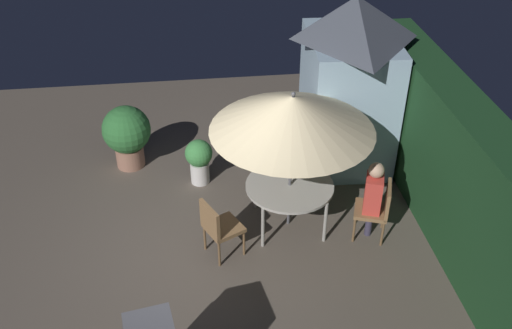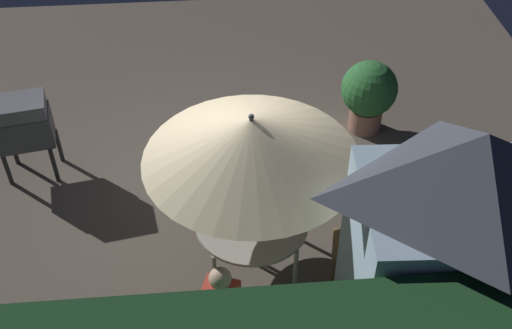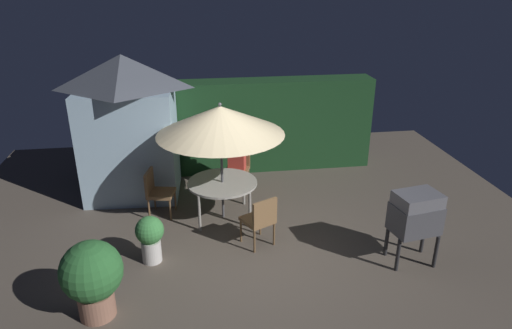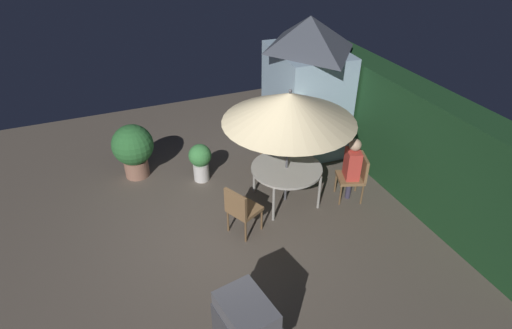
{
  "view_description": "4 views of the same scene",
  "coord_description": "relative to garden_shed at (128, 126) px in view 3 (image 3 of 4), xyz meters",
  "views": [
    {
      "loc": [
        6.09,
        -0.06,
        5.6
      ],
      "look_at": [
        -0.14,
        0.71,
        1.29
      ],
      "focal_mm": 40.01,
      "sensor_mm": 36.0,
      "label": 1
    },
    {
      "loc": [
        -0.03,
        6.11,
        5.91
      ],
      "look_at": [
        -0.49,
        0.66,
        1.05
      ],
      "focal_mm": 44.62,
      "sensor_mm": 36.0,
      "label": 2
    },
    {
      "loc": [
        -0.88,
        -6.34,
        4.26
      ],
      "look_at": [
        0.14,
        0.68,
        1.26
      ],
      "focal_mm": 32.04,
      "sensor_mm": 36.0,
      "label": 3
    },
    {
      "loc": [
        5.05,
        -1.58,
        4.75
      ],
      "look_at": [
        -0.28,
        0.59,
        1.02
      ],
      "focal_mm": 28.77,
      "sensor_mm": 36.0,
      "label": 4
    }
  ],
  "objects": [
    {
      "name": "hedge_backdrop",
      "position": [
        2.13,
        1.0,
        -0.42
      ],
      "size": [
        6.38,
        0.65,
        2.07
      ],
      "color": "#193D1E",
      "rests_on": "ground"
    },
    {
      "name": "potted_plant_by_shed",
      "position": [
        -0.15,
        -3.7,
        -0.82
      ],
      "size": [
        0.81,
        0.81,
        1.11
      ],
      "color": "#936651",
      "rests_on": "ground"
    },
    {
      "name": "bbq_grill",
      "position": [
        4.55,
        -3.12,
        -0.61
      ],
      "size": [
        0.78,
        0.62,
        1.2
      ],
      "color": "#47474C",
      "rests_on": "ground"
    },
    {
      "name": "chair_far_side",
      "position": [
        0.52,
        -1.01,
        -0.94
      ],
      "size": [
        0.55,
        0.55,
        0.9
      ],
      "color": "olive",
      "rests_on": "ground"
    },
    {
      "name": "garden_shed",
      "position": [
        0.0,
        0.0,
        0.0
      ],
      "size": [
        1.98,
        1.54,
        2.86
      ],
      "color": "#9EBCD1",
      "rests_on": "ground"
    },
    {
      "name": "patio_table",
      "position": [
        1.73,
        -1.26,
        -0.79
      ],
      "size": [
        1.28,
        1.28,
        0.72
      ],
      "color": "#B2ADA3",
      "rests_on": "ground"
    },
    {
      "name": "potted_plant_by_grill",
      "position": [
        0.5,
        -2.53,
        -1.0
      ],
      "size": [
        0.45,
        0.45,
        0.79
      ],
      "color": "silver",
      "rests_on": "ground"
    },
    {
      "name": "chair_near_shed",
      "position": [
        2.15,
        -0.07,
        -0.94
      ],
      "size": [
        0.59,
        0.59,
        0.9
      ],
      "color": "olive",
      "rests_on": "ground"
    },
    {
      "name": "chair_toward_hedge",
      "position": [
        2.27,
        -2.34,
        -0.94
      ],
      "size": [
        0.62,
        0.62,
        0.9
      ],
      "color": "olive",
      "rests_on": "ground"
    },
    {
      "name": "ground_plane",
      "position": [
        2.13,
        -2.5,
        -1.46
      ],
      "size": [
        11.0,
        11.0,
        0.0
      ],
      "primitive_type": "plane",
      "color": "brown"
    },
    {
      "name": "person_in_red",
      "position": [
        2.12,
        -0.15,
        -0.67
      ],
      "size": [
        0.4,
        0.34,
        1.26
      ],
      "color": "#CC3D33",
      "rests_on": "ground"
    },
    {
      "name": "patio_umbrella",
      "position": [
        1.73,
        -1.26,
        0.44
      ],
      "size": [
        2.25,
        2.25,
        2.21
      ],
      "color": "#4C4C51",
      "rests_on": "ground"
    }
  ]
}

